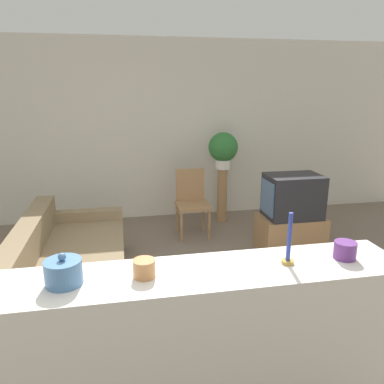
{
  "coord_description": "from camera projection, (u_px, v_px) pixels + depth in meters",
  "views": [
    {
      "loc": [
        -0.24,
        -2.31,
        1.99
      ],
      "look_at": [
        0.52,
        1.7,
        0.85
      ],
      "focal_mm": 35.0,
      "sensor_mm": 36.0,
      "label": 1
    }
  ],
  "objects": [
    {
      "name": "foreground_counter",
      "position": [
        176.0,
        358.0,
        2.11
      ],
      "size": [
        2.57,
        0.44,
        1.05
      ],
      "color": "silver",
      "rests_on": "ground_plane"
    },
    {
      "name": "tv_stand",
      "position": [
        290.0,
        233.0,
        4.73
      ],
      "size": [
        0.8,
        0.49,
        0.44
      ],
      "color": "#9E754C",
      "rests_on": "ground_plane"
    },
    {
      "name": "candle_jar",
      "position": [
        144.0,
        268.0,
        1.92
      ],
      "size": [
        0.12,
        0.12,
        0.09
      ],
      "color": "#C6844C",
      "rests_on": "foreground_counter"
    },
    {
      "name": "wooden_chair",
      "position": [
        192.0,
        199.0,
        5.16
      ],
      "size": [
        0.44,
        0.44,
        0.91
      ],
      "color": "#9E754C",
      "rests_on": "ground_plane"
    },
    {
      "name": "couch",
      "position": [
        69.0,
        269.0,
        3.69
      ],
      "size": [
        0.99,
        2.06,
        0.75
      ],
      "color": "#847051",
      "rests_on": "ground_plane"
    },
    {
      "name": "plant_stand",
      "position": [
        222.0,
        195.0,
        5.69
      ],
      "size": [
        0.15,
        0.15,
        0.82
      ],
      "color": "#9E754C",
      "rests_on": "ground_plane"
    },
    {
      "name": "decorative_bowl",
      "position": [
        63.0,
        272.0,
        1.85
      ],
      "size": [
        0.18,
        0.18,
        0.17
      ],
      "color": "#4C7AAD",
      "rests_on": "foreground_counter"
    },
    {
      "name": "coffee_tin",
      "position": [
        345.0,
        250.0,
        2.13
      ],
      "size": [
        0.12,
        0.12,
        0.1
      ],
      "color": "#66337F",
      "rests_on": "foreground_counter"
    },
    {
      "name": "potted_plant",
      "position": [
        223.0,
        148.0,
        5.5
      ],
      "size": [
        0.43,
        0.43,
        0.54
      ],
      "color": "white",
      "rests_on": "plant_stand"
    },
    {
      "name": "wall_back",
      "position": [
        136.0,
        132.0,
        5.65
      ],
      "size": [
        9.0,
        0.06,
        2.7
      ],
      "color": "beige",
      "rests_on": "ground_plane"
    },
    {
      "name": "television",
      "position": [
        292.0,
        196.0,
        4.6
      ],
      "size": [
        0.67,
        0.47,
        0.53
      ],
      "color": "#232328",
      "rests_on": "tv_stand"
    },
    {
      "name": "ground_plane",
      "position": [
        166.0,
        367.0,
        2.77
      ],
      "size": [
        14.0,
        14.0,
        0.0
      ],
      "primitive_type": "plane",
      "color": "#756656"
    },
    {
      "name": "candlestick",
      "position": [
        289.0,
        246.0,
        2.05
      ],
      "size": [
        0.07,
        0.07,
        0.3
      ],
      "color": "#B7933D",
      "rests_on": "foreground_counter"
    }
  ]
}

